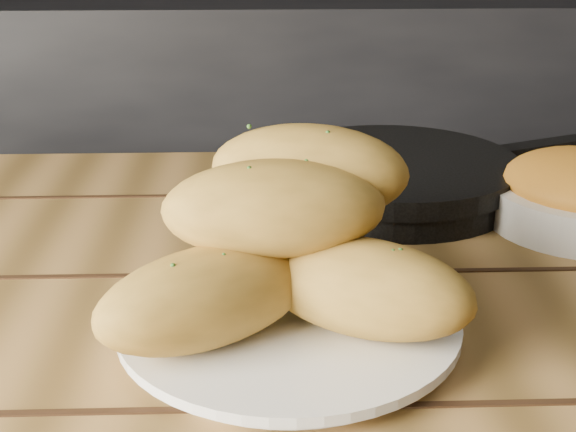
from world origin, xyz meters
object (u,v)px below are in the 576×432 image
object	(u,v)px
plate	(289,324)
bread_rolls	(287,241)
skillet	(395,177)
table	(419,429)

from	to	relation	value
plate	bread_rolls	xyz separation A→B (m)	(-0.00, 0.00, 0.07)
bread_rolls	plate	bearing A→B (deg)	-62.93
bread_rolls	skillet	bearing A→B (deg)	66.20
skillet	table	bearing A→B (deg)	-94.23
plate	bread_rolls	distance (m)	0.07
skillet	bread_rolls	bearing A→B (deg)	-113.80
table	bread_rolls	bearing A→B (deg)	-178.40
plate	skillet	distance (m)	0.32
table	bread_rolls	distance (m)	0.20
bread_rolls	skillet	xyz separation A→B (m)	(0.13, 0.29, -0.05)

